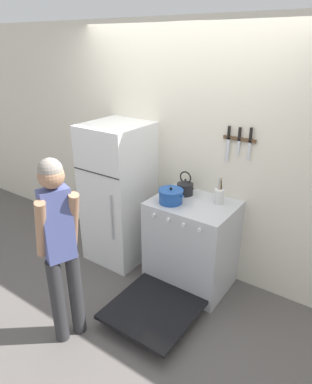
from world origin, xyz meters
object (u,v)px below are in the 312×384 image
Objects in this scene: person at (60,244)px; refrigerator at (119,194)px; dutch_oven_pot at (171,196)px; utensil_jar at (219,196)px; stove_range at (190,246)px; tea_kettle at (185,187)px.

refrigerator is at bearing 42.05° from person.
refrigerator is 0.78m from dutch_oven_pot.
utensil_jar reaches higher than dutch_oven_pot.
stove_range is 4.86× the size of dutch_oven_pot.
stove_range is at bearing 25.10° from dutch_oven_pot.
stove_range is 0.85× the size of person.
dutch_oven_pot is 0.17× the size of person.
refrigerator is 0.98m from stove_range.
tea_kettle is 0.15× the size of person.
stove_range is at bearing -0.66° from person.
utensil_jar is (1.13, 0.15, 0.21)m from refrigerator.
utensil_jar is at bearing 33.80° from dutch_oven_pot.
stove_range is (0.93, -0.02, -0.33)m from refrigerator.
stove_range is 0.57m from dutch_oven_pot.
refrigerator is 1.16m from utensil_jar.
tea_kettle is (-0.17, 0.16, 0.54)m from stove_range.
dutch_oven_pot is 0.25m from tea_kettle.
stove_range is 5.23× the size of utensil_jar.
dutch_oven_pot reaches higher than stove_range.
dutch_oven_pot is at bearing -93.18° from tea_kettle.
dutch_oven_pot is (0.75, -0.11, 0.21)m from refrigerator.
refrigerator reaches higher than utensil_jar.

